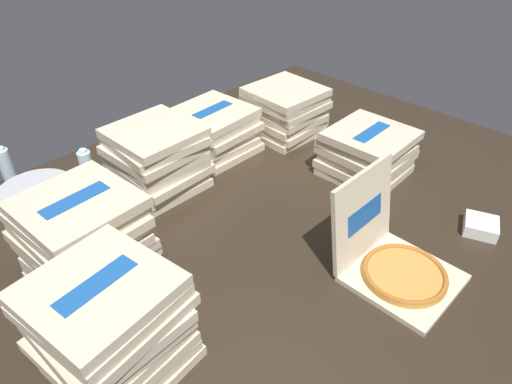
% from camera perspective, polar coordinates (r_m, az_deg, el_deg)
% --- Properties ---
extents(ground_plane, '(3.20, 2.40, 0.02)m').
position_cam_1_polar(ground_plane, '(1.93, 1.07, -5.45)').
color(ground_plane, '#2D2319').
extents(open_pizza_box, '(0.36, 0.42, 0.38)m').
position_cam_1_polar(open_pizza_box, '(1.79, 16.67, -8.01)').
color(open_pizza_box, beige).
rests_on(open_pizza_box, ground_plane).
extents(pizza_stack_left_near, '(0.41, 0.41, 0.36)m').
position_cam_1_polar(pizza_stack_left_near, '(1.74, -20.54, -5.61)').
color(pizza_stack_left_near, beige).
rests_on(pizza_stack_left_near, ground_plane).
extents(pizza_stack_center_far, '(0.40, 0.40, 0.24)m').
position_cam_1_polar(pizza_stack_center_far, '(2.44, -5.23, 7.63)').
color(pizza_stack_center_far, beige).
rests_on(pizza_stack_center_far, ground_plane).
extents(pizza_stack_right_mid, '(0.39, 0.39, 0.24)m').
position_cam_1_polar(pizza_stack_right_mid, '(2.30, 13.61, 4.83)').
color(pizza_stack_right_mid, beige).
rests_on(pizza_stack_right_mid, ground_plane).
extents(pizza_stack_left_mid, '(0.40, 0.40, 0.31)m').
position_cam_1_polar(pizza_stack_left_mid, '(2.16, -12.27, 4.05)').
color(pizza_stack_left_mid, beige).
rests_on(pizza_stack_left_mid, ground_plane).
extents(pizza_stack_center_near, '(0.39, 0.39, 0.28)m').
position_cam_1_polar(pizza_stack_center_near, '(2.61, 3.60, 10.06)').
color(pizza_stack_center_near, beige).
rests_on(pizza_stack_center_near, ground_plane).
extents(pizza_stack_right_far, '(0.42, 0.42, 0.36)m').
position_cam_1_polar(pizza_stack_right_far, '(1.44, -17.66, -15.74)').
color(pizza_stack_right_far, beige).
rests_on(pizza_stack_right_far, ground_plane).
extents(ice_bucket, '(0.32, 0.32, 0.13)m').
position_cam_1_polar(ice_bucket, '(2.21, -25.38, -1.00)').
color(ice_bucket, '#B7BABF').
rests_on(ice_bucket, ground_plane).
extents(water_bottle_0, '(0.06, 0.06, 0.21)m').
position_cam_1_polar(water_bottle_0, '(2.29, -20.24, 2.66)').
color(water_bottle_0, silver).
rests_on(water_bottle_0, ground_plane).
extents(water_bottle_1, '(0.06, 0.06, 0.21)m').
position_cam_1_polar(water_bottle_1, '(2.46, -28.61, 2.73)').
color(water_bottle_1, silver).
rests_on(water_bottle_1, ground_plane).
extents(napkin_pile, '(0.17, 0.17, 0.05)m').
position_cam_1_polar(napkin_pile, '(2.14, 26.20, -3.84)').
color(napkin_pile, white).
rests_on(napkin_pile, ground_plane).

